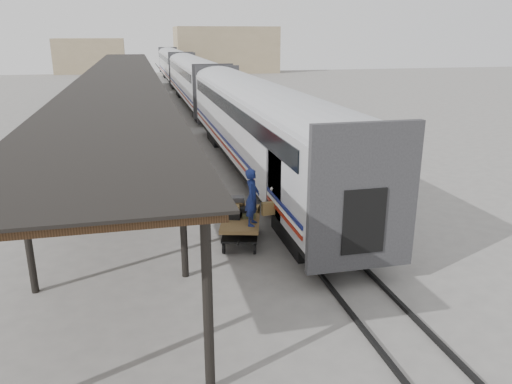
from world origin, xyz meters
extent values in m
plane|color=slate|center=(0.00, 0.00, 0.00)|extent=(160.00, 160.00, 0.00)
cube|color=silver|center=(3.20, 8.00, 2.60)|extent=(3.00, 24.00, 2.90)
cube|color=#28282B|center=(3.20, -3.90, 2.60)|extent=(3.04, 0.22, 3.50)
cube|color=black|center=(1.68, 8.00, 3.50)|extent=(0.04, 22.08, 0.65)
cube|color=black|center=(3.20, 8.00, 0.90)|extent=(2.55, 23.04, 0.50)
cube|color=silver|center=(3.20, 34.00, 2.60)|extent=(3.00, 24.00, 2.90)
cube|color=#28282B|center=(3.20, 22.10, 2.60)|extent=(3.04, 0.22, 3.50)
cube|color=black|center=(1.68, 34.00, 3.50)|extent=(0.04, 22.08, 0.65)
cube|color=black|center=(3.20, 34.00, 0.90)|extent=(2.55, 23.04, 0.50)
cube|color=silver|center=(3.20, 60.00, 2.60)|extent=(3.00, 24.00, 2.90)
cube|color=#28282B|center=(3.20, 48.10, 2.60)|extent=(3.04, 0.22, 3.50)
cube|color=black|center=(1.68, 60.00, 3.50)|extent=(0.04, 22.08, 0.65)
cube|color=black|center=(3.20, 60.00, 0.90)|extent=(2.55, 23.04, 0.50)
cube|color=black|center=(1.95, -0.50, 2.15)|extent=(0.50, 1.70, 2.00)
imported|color=silver|center=(1.95, -0.50, 2.01)|extent=(0.72, 0.89, 1.72)
cube|color=olive|center=(1.55, -0.65, 1.40)|extent=(0.57, 0.25, 0.42)
cube|color=#422B19|center=(-3.40, 24.00, 4.00)|extent=(4.60, 64.00, 0.18)
cube|color=black|center=(-3.40, 24.00, 4.12)|extent=(4.90, 64.30, 0.06)
cylinder|color=black|center=(-5.45, 24.00, 2.00)|extent=(0.20, 0.20, 4.00)
cylinder|color=black|center=(-5.45, 55.00, 2.00)|extent=(0.20, 0.20, 4.00)
cylinder|color=black|center=(-1.35, -7.00, 2.00)|extent=(0.20, 0.20, 4.00)
cylinder|color=black|center=(-1.35, 24.00, 2.00)|extent=(0.20, 0.20, 4.00)
cylinder|color=black|center=(-1.35, 55.00, 2.00)|extent=(0.20, 0.20, 4.00)
cube|color=black|center=(2.48, 34.00, 0.06)|extent=(0.10, 150.00, 0.12)
cube|color=black|center=(3.92, 34.00, 0.06)|extent=(0.10, 150.00, 0.12)
cube|color=tan|center=(14.00, 78.00, 4.00)|extent=(18.00, 10.00, 8.00)
cube|color=tan|center=(-10.00, 82.00, 3.00)|extent=(12.00, 8.00, 6.00)
cube|color=brown|center=(0.74, 0.09, 0.80)|extent=(1.83, 2.64, 0.12)
cube|color=black|center=(0.74, 0.09, 0.45)|extent=(1.71, 2.52, 0.06)
cylinder|color=black|center=(0.01, -0.70, 0.20)|extent=(0.18, 0.41, 0.40)
cylinder|color=black|center=(0.97, -0.95, 0.20)|extent=(0.18, 0.41, 0.40)
cylinder|color=black|center=(0.50, 1.14, 0.20)|extent=(0.18, 0.41, 0.40)
cylinder|color=black|center=(1.47, 0.88, 0.20)|extent=(0.18, 0.41, 0.40)
cube|color=#3E3E41|center=(0.62, 0.67, 0.97)|extent=(0.69, 0.50, 0.23)
cube|color=olive|center=(1.22, 0.68, 0.96)|extent=(0.67, 0.58, 0.20)
cube|color=black|center=(0.44, 0.20, 0.98)|extent=(0.73, 0.62, 0.25)
cube|color=#4D5231|center=(1.01, 0.11, 0.94)|extent=(0.49, 0.39, 0.16)
cube|color=#49351D|center=(0.66, 0.59, 1.18)|extent=(0.70, 0.63, 0.21)
cube|color=olive|center=(0.50, 0.27, 1.19)|extent=(0.50, 0.40, 0.18)
cube|color=#3E3E41|center=(0.72, 0.61, 1.36)|extent=(0.52, 0.41, 0.17)
cube|color=black|center=(0.94, 0.18, 1.12)|extent=(0.52, 0.49, 0.15)
cube|color=#9A0E10|center=(-3.03, 16.17, 0.60)|extent=(1.53, 1.89, 0.98)
cube|color=#9A0E10|center=(-2.86, 16.58, 1.26)|extent=(1.11, 0.96, 0.38)
cylinder|color=black|center=(-3.66, 15.78, 0.20)|extent=(0.27, 0.41, 0.39)
cylinder|color=black|center=(-2.85, 15.45, 0.20)|extent=(0.27, 0.41, 0.39)
cylinder|color=black|center=(-3.21, 16.89, 0.20)|extent=(0.27, 0.41, 0.39)
cylinder|color=black|center=(-2.40, 16.57, 0.20)|extent=(0.27, 0.41, 0.39)
imported|color=navy|center=(0.99, -0.56, 1.79)|extent=(0.69, 0.80, 1.85)
imported|color=black|center=(-3.76, 16.93, 0.83)|extent=(1.03, 0.60, 1.65)
camera|label=1|loc=(-2.38, -15.26, 6.75)|focal=35.00mm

